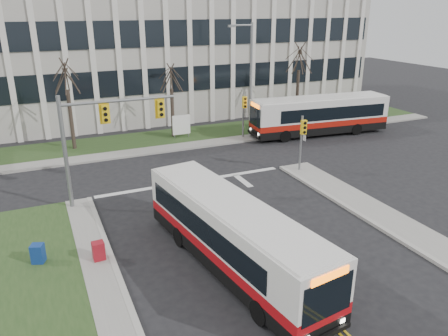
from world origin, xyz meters
TOP-DOWN VIEW (x-y plane):
  - ground at (0.00, 0.00)m, footprint 120.00×120.00m
  - sidewalk_cross at (5.00, 15.20)m, footprint 44.00×1.60m
  - building_lawn at (5.00, 18.00)m, footprint 44.00×5.00m
  - office_building at (5.00, 30.00)m, footprint 40.00×16.00m
  - mast_arm_signal at (-5.62, 7.16)m, footprint 6.11×0.38m
  - signal_pole_near at (7.20, 6.90)m, footprint 0.34×0.39m
  - signal_pole_far at (7.20, 15.40)m, footprint 0.34×0.39m
  - streetlight at (8.03, 16.20)m, footprint 2.15×0.25m
  - directory_sign at (2.50, 17.50)m, footprint 1.50×0.12m
  - tree_left at (-6.00, 18.00)m, footprint 1.80×1.80m
  - tree_mid at (2.00, 18.20)m, footprint 1.80×1.80m
  - tree_right at (14.00, 18.00)m, footprint 1.80×1.80m
  - bus_main at (-1.74, -1.52)m, footprint 3.85×11.16m
  - bus_cross at (13.72, 14.00)m, footprint 12.08×3.70m
  - newspaper_box_blue at (-9.19, 2.00)m, footprint 0.63×0.60m
  - newspaper_box_red at (-6.80, 1.15)m, footprint 0.52×0.47m

SIDE VIEW (x-z plane):
  - ground at x=0.00m, z-range 0.00..0.00m
  - building_lawn at x=5.00m, z-range 0.00..0.12m
  - sidewalk_cross at x=5.00m, z-range 0.00..0.14m
  - newspaper_box_blue at x=-9.19m, z-range 0.00..0.95m
  - newspaper_box_red at x=-6.80m, z-range 0.00..0.95m
  - directory_sign at x=2.50m, z-range 0.17..2.17m
  - bus_main at x=-1.74m, z-range 0.00..2.92m
  - bus_cross at x=13.72m, z-range 0.00..3.17m
  - signal_pole_near at x=7.20m, z-range 0.60..4.40m
  - signal_pole_far at x=7.20m, z-range 0.60..4.40m
  - mast_arm_signal at x=-5.62m, z-range 1.16..7.36m
  - tree_mid at x=2.00m, z-range 1.47..8.29m
  - streetlight at x=8.03m, z-range 0.59..9.79m
  - tree_left at x=-6.00m, z-range 1.66..9.36m
  - tree_right at x=14.00m, z-range 1.78..10.03m
  - office_building at x=5.00m, z-range 0.00..12.00m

